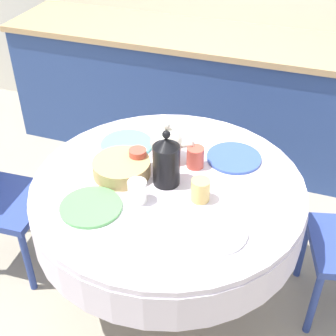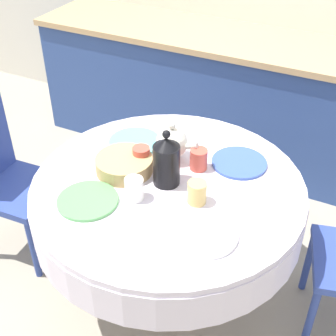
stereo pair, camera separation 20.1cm
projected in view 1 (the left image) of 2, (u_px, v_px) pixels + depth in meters
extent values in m
plane|color=#9E937F|center=(168.00, 291.00, 2.49)|extent=(12.00, 12.00, 0.00)
cube|color=#2D4784|center=(234.00, 102.00, 3.31)|extent=(3.20, 0.60, 0.85)
cube|color=tan|center=(240.00, 42.00, 3.05)|extent=(3.24, 0.64, 0.04)
cylinder|color=brown|center=(168.00, 289.00, 2.48)|extent=(0.44, 0.44, 0.04)
cylinder|color=brown|center=(168.00, 254.00, 2.32)|extent=(0.11, 0.11, 0.48)
cylinder|color=silver|center=(168.00, 203.00, 2.13)|extent=(1.22, 1.22, 0.18)
cylinder|color=silver|center=(168.00, 185.00, 2.07)|extent=(1.21, 1.21, 0.03)
cylinder|color=#2D428E|center=(313.00, 304.00, 2.18)|extent=(0.04, 0.04, 0.40)
cylinder|color=#2D428E|center=(302.00, 249.00, 2.47)|extent=(0.04, 0.04, 0.40)
cube|color=#2D428E|center=(7.00, 202.00, 2.44)|extent=(0.42, 0.42, 0.04)
cylinder|color=#2D428E|center=(59.00, 217.00, 2.67)|extent=(0.04, 0.04, 0.40)
cylinder|color=#2D428E|center=(28.00, 262.00, 2.39)|extent=(0.04, 0.04, 0.40)
cylinder|color=#2D428E|center=(5.00, 206.00, 2.75)|extent=(0.04, 0.04, 0.40)
cylinder|color=#5BA85B|center=(91.00, 207.00, 1.91)|extent=(0.26, 0.26, 0.01)
cylinder|color=white|center=(137.00, 191.00, 1.93)|extent=(0.08, 0.08, 0.10)
cylinder|color=white|center=(215.00, 231.00, 1.80)|extent=(0.26, 0.26, 0.01)
cylinder|color=#DBB766|center=(200.00, 190.00, 1.94)|extent=(0.08, 0.08, 0.10)
cylinder|color=#60BCB7|center=(127.00, 144.00, 2.29)|extent=(0.26, 0.26, 0.01)
cylinder|color=#CC4C3D|center=(138.00, 159.00, 2.12)|extent=(0.08, 0.08, 0.10)
cylinder|color=#3856AD|center=(234.00, 158.00, 2.20)|extent=(0.26, 0.26, 0.01)
cylinder|color=#CC4C3D|center=(195.00, 157.00, 2.13)|extent=(0.08, 0.08, 0.10)
cylinder|color=black|center=(167.00, 165.00, 2.01)|extent=(0.12, 0.12, 0.19)
cone|color=black|center=(167.00, 142.00, 1.94)|extent=(0.11, 0.11, 0.04)
sphere|color=black|center=(167.00, 134.00, 1.91)|extent=(0.04, 0.04, 0.04)
cylinder|color=silver|center=(167.00, 157.00, 2.20)|extent=(0.08, 0.08, 0.01)
sphere|color=silver|center=(167.00, 143.00, 2.16)|extent=(0.15, 0.15, 0.15)
cylinder|color=silver|center=(185.00, 145.00, 2.13)|extent=(0.09, 0.03, 0.05)
sphere|color=silver|center=(167.00, 126.00, 2.10)|extent=(0.03, 0.03, 0.03)
cylinder|color=tan|center=(122.00, 168.00, 2.09)|extent=(0.26, 0.26, 0.07)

